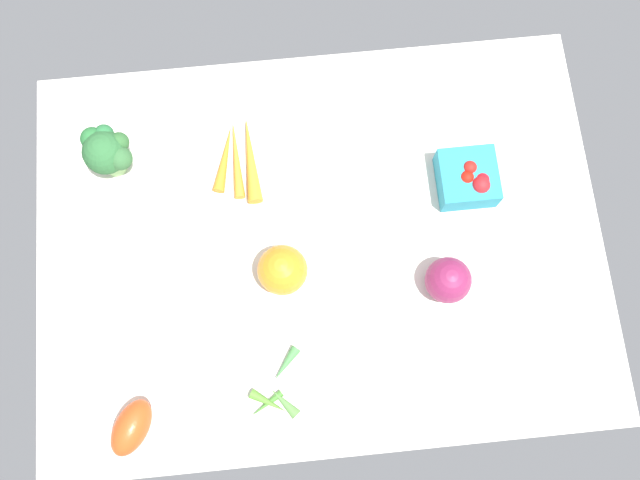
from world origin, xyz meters
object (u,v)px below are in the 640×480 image
object	(u,v)px
carrot_bunch	(241,158)
broccoli_head	(107,152)
roma_tomato	(131,428)
okra_pile	(278,391)
berry_basket	(468,178)
heirloom_tomato_orange	(282,270)
red_onion_center	(448,280)

from	to	relation	value
carrot_bunch	broccoli_head	xyz separation A→B (cm)	(23.17, -1.20, 6.11)
roma_tomato	broccoli_head	xyz separation A→B (cm)	(1.59, -48.22, 4.51)
okra_pile	berry_basket	distance (cm)	51.59
berry_basket	okra_pile	bearing A→B (deg)	42.17
heirloom_tomato_orange	broccoli_head	bearing A→B (deg)	-39.43
okra_pile	roma_tomato	size ratio (longest dim) A/B	1.28
broccoli_head	heirloom_tomato_orange	world-z (taller)	broccoli_head
roma_tomato	broccoli_head	distance (cm)	48.45
carrot_bunch	roma_tomato	bearing A→B (deg)	65.34
red_onion_center	carrot_bunch	bearing A→B (deg)	-38.22
berry_basket	red_onion_center	world-z (taller)	red_onion_center
carrot_bunch	broccoli_head	bearing A→B (deg)	-2.96
red_onion_center	berry_basket	bearing A→B (deg)	-109.62
berry_basket	broccoli_head	bearing A→B (deg)	-8.80
carrot_bunch	roma_tomato	xyz separation A→B (cm)	(21.59, 47.02, 1.60)
broccoli_head	berry_basket	bearing A→B (deg)	171.20
carrot_bunch	roma_tomato	distance (cm)	51.76
red_onion_center	broccoli_head	xyz separation A→B (cm)	(58.09, -28.69, 3.25)
roma_tomato	red_onion_center	bearing A→B (deg)	138.74
berry_basket	broccoli_head	world-z (taller)	broccoli_head
okra_pile	red_onion_center	xyz separation A→B (cm)	(-31.55, -15.93, 3.22)
broccoli_head	carrot_bunch	bearing A→B (deg)	177.04
okra_pile	red_onion_center	world-z (taller)	red_onion_center
okra_pile	heirloom_tomato_orange	xyz separation A→B (cm)	(-2.74, -20.55, 3.56)
roma_tomato	broccoli_head	size ratio (longest dim) A/B	0.85
okra_pile	roma_tomato	xyz separation A→B (cm)	(24.95, 3.59, 1.96)
berry_basket	roma_tomato	xyz separation A→B (cm)	(63.16, 38.19, -0.24)
okra_pile	carrot_bunch	xyz separation A→B (cm)	(3.37, -43.43, 0.36)
roma_tomato	heirloom_tomato_orange	distance (cm)	36.77
red_onion_center	heirloom_tomato_orange	bearing A→B (deg)	-9.11
okra_pile	broccoli_head	bearing A→B (deg)	-59.26
okra_pile	red_onion_center	size ratio (longest dim) A/B	1.53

